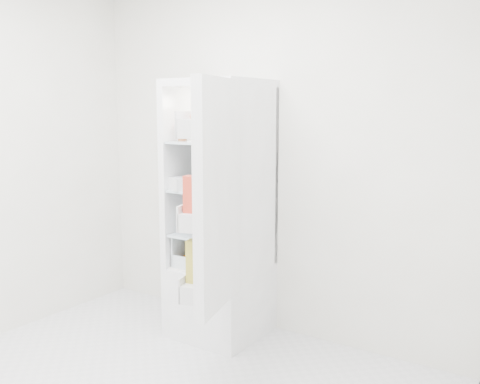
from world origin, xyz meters
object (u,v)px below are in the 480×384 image
Objects in this scene: mushroom_bowl at (207,225)px; fridge_door at (214,200)px; refrigerator at (223,242)px; red_cabbage at (231,221)px.

mushroom_bowl is 0.13× the size of fridge_door.
refrigerator is 0.85m from fridge_door.
mushroom_bowl is at bearing -176.95° from red_cabbage.
refrigerator reaches higher than red_cabbage.
red_cabbage is (0.10, -0.04, 0.17)m from refrigerator.
fridge_door is (0.49, -0.57, 0.31)m from mushroom_bowl.
fridge_door is at bearing -49.67° from mushroom_bowl.
red_cabbage is 1.07× the size of mushroom_bowl.
refrigerator is 10.93× the size of mushroom_bowl.
red_cabbage is at bearing 10.43° from fridge_door.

